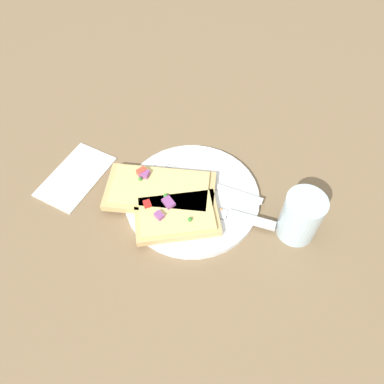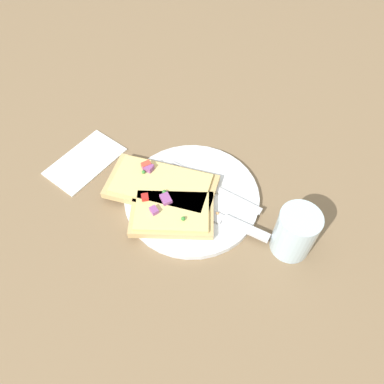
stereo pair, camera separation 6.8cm
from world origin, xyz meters
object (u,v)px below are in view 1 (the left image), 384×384
object	(u,v)px
fork	(206,183)
pizza_slice_corner	(177,216)
napkin	(76,176)
drinking_glass	(301,217)
knife	(222,214)
pizza_slice_main	(160,190)
plate	(192,197)

from	to	relation	value
fork	pizza_slice_corner	distance (m)	0.09
fork	napkin	world-z (taller)	fork
napkin	drinking_glass	bearing A→B (deg)	101.37
knife	pizza_slice_main	size ratio (longest dim) A/B	1.02
napkin	fork	bearing A→B (deg)	111.80
pizza_slice_main	napkin	size ratio (longest dim) A/B	1.48
drinking_glass	napkin	size ratio (longest dim) A/B	0.62
pizza_slice_corner	drinking_glass	xyz separation A→B (m)	(-0.08, 0.19, 0.02)
pizza_slice_main	plate	bearing A→B (deg)	-178.73
knife	plate	bearing A→B (deg)	-19.64
pizza_slice_corner	fork	bearing A→B (deg)	-131.41
plate	pizza_slice_corner	world-z (taller)	pizza_slice_corner
fork	pizza_slice_main	xyz separation A→B (m)	(0.06, -0.06, 0.01)
plate	fork	world-z (taller)	fork
fork	drinking_glass	world-z (taller)	drinking_glass
pizza_slice_main	pizza_slice_corner	size ratio (longest dim) A/B	1.29
fork	pizza_slice_main	size ratio (longest dim) A/B	0.90
pizza_slice_main	napkin	distance (m)	0.18
knife	pizza_slice_main	world-z (taller)	pizza_slice_main
pizza_slice_corner	drinking_glass	world-z (taller)	drinking_glass
fork	pizza_slice_corner	xyz separation A→B (m)	(0.09, -0.01, 0.01)
plate	pizza_slice_corner	xyz separation A→B (m)	(0.06, 0.00, 0.02)
plate	knife	distance (m)	0.07
fork	knife	distance (m)	0.07
knife	drinking_glass	size ratio (longest dim) A/B	2.44
plate	napkin	xyz separation A→B (m)	(0.06, -0.23, -0.00)
plate	fork	xyz separation A→B (m)	(-0.03, 0.01, 0.01)
pizza_slice_main	napkin	bearing A→B (deg)	-9.34
pizza_slice_main	drinking_glass	distance (m)	0.25
plate	napkin	distance (m)	0.23
fork	pizza_slice_main	world-z (taller)	pizza_slice_main
plate	pizza_slice_corner	size ratio (longest dim) A/B	1.45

